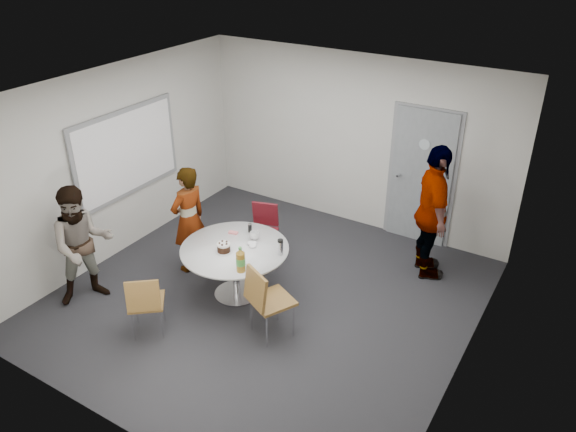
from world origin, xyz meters
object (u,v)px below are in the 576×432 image
Objects in this scene: person_main at (189,220)px; person_left at (83,245)px; chair_near_left at (145,301)px; chair_far at (263,226)px; chair_near_right at (265,296)px; door at (421,177)px; whiteboard at (127,153)px; table at (236,255)px; person_right at (432,213)px.

person_left is at bearing -18.20° from person_main.
chair_near_left is 1.01× the size of chair_far.
chair_near_right is at bearing -44.67° from person_left.
chair_near_right is at bearing -102.61° from door.
whiteboard reaches higher than table.
chair_near_left is 0.53× the size of person_left.
door reaches higher than person_main.
chair_near_right is 2.42m from person_left.
person_right reaches higher than person_left.
whiteboard is 2.28× the size of chair_near_left.
person_left is (0.51, -1.37, -0.66)m from whiteboard.
table is (-1.45, -2.63, -0.40)m from door.
person_main is at bearing 31.58° from chair_far.
whiteboard is at bearing 170.56° from table.
whiteboard is at bearing 52.97° from person_left.
door is 2.55× the size of chair_near_left.
chair_near_left is 0.54× the size of person_main.
whiteboard is at bearing 79.09° from person_right.
person_right is at bearing 43.03° from table.
door is at bearing 32.66° from whiteboard.
person_right is at bearing -176.71° from chair_far.
person_main reaches higher than table.
chair_near_right reaches higher than chair_far.
whiteboard is 1.60m from person_left.
chair_near_left is at bearing -116.18° from door.
door is at bearing 103.89° from chair_near_right.
whiteboard is 1.39× the size of table.
whiteboard is 2.03× the size of chair_near_right.
door is 1.39× the size of person_main.
person_main reaches higher than chair_near_right.
door is at bearing -1.97° from person_right.
person_main is at bearing 71.07° from chair_near_left.
whiteboard is 1.24× the size of person_main.
person_left is at bearing -69.54° from whiteboard.
chair_far is at bearing -1.32° from person_left.
whiteboard is 1.20× the size of person_left.
table is at bearing -118.86° from door.
person_left is at bearing -129.87° from door.
door is 4.25m from whiteboard.
chair_near_right is at bearing -8.13° from chair_near_left.
door is 1.55× the size of table.
chair_near_left is at bearing -109.81° from table.
chair_near_right is 0.61× the size of person_main.
whiteboard reaches higher than chair_far.
whiteboard reaches higher than person_main.
whiteboard is at bearing -86.66° from person_main.
chair_near_left is 1.38m from chair_near_right.
door reaches higher than table.
table is 1.03m from chair_far.
whiteboard is 3.11m from chair_near_right.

